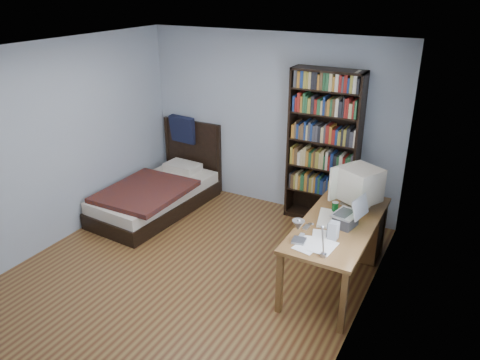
{
  "coord_description": "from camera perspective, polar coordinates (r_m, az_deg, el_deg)",
  "views": [
    {
      "loc": [
        2.65,
        -3.78,
        3.13
      ],
      "look_at": [
        0.34,
        0.55,
        1.01
      ],
      "focal_mm": 35.0,
      "sensor_mm": 36.0,
      "label": 1
    }
  ],
  "objects": [
    {
      "name": "laptop",
      "position": [
        5.02,
        12.94,
        -4.5
      ],
      "size": [
        0.34,
        0.33,
        0.36
      ],
      "color": "#2D2D30",
      "rests_on": "desk"
    },
    {
      "name": "mouse",
      "position": [
        5.42,
        12.52,
        -3.34
      ],
      "size": [
        0.06,
        0.11,
        0.04
      ],
      "primitive_type": "ellipsoid",
      "color": "silver",
      "rests_on": "desk"
    },
    {
      "name": "keyboard",
      "position": [
        5.16,
        10.47,
        -4.62
      ],
      "size": [
        0.26,
        0.45,
        0.04
      ],
      "primitive_type": "cube",
      "rotation": [
        0.0,
        0.07,
        0.23
      ],
      "color": "beige",
      "rests_on": "desk"
    },
    {
      "name": "external_drive",
      "position": [
        4.7,
        7.19,
        -7.37
      ],
      "size": [
        0.14,
        0.14,
        0.03
      ],
      "primitive_type": "cube",
      "rotation": [
        0.0,
        0.0,
        0.11
      ],
      "color": "gray",
      "rests_on": "desk"
    },
    {
      "name": "phone_silver",
      "position": [
        4.96,
        8.07,
        -5.7
      ],
      "size": [
        0.05,
        0.1,
        0.02
      ],
      "primitive_type": "cube",
      "rotation": [
        0.0,
        0.0,
        -0.03
      ],
      "color": "#B3B3B8",
      "rests_on": "desk"
    },
    {
      "name": "desk_lamp",
      "position": [
        4.05,
        7.66,
        -5.89
      ],
      "size": [
        0.21,
        0.46,
        0.54
      ],
      "color": "#99999E",
      "rests_on": "desk"
    },
    {
      "name": "desk",
      "position": [
        5.71,
        13.16,
        -5.67
      ],
      "size": [
        0.75,
        1.73,
        0.73
      ],
      "color": "brown",
      "rests_on": "floor"
    },
    {
      "name": "bed",
      "position": [
        6.95,
        -9.86,
        -1.46
      ],
      "size": [
        1.1,
        2.08,
        1.16
      ],
      "color": "black",
      "rests_on": "floor"
    },
    {
      "name": "room",
      "position": [
        4.97,
        -6.19,
        1.01
      ],
      "size": [
        4.2,
        4.24,
        2.5
      ],
      "color": "#572E19",
      "rests_on": "ground"
    },
    {
      "name": "crt_monitor",
      "position": [
        5.42,
        14.23,
        -0.54
      ],
      "size": [
        0.57,
        0.52,
        0.48
      ],
      "color": "#BFB39F",
      "rests_on": "desk"
    },
    {
      "name": "bookshelf",
      "position": [
        6.34,
        10.13,
        3.85
      ],
      "size": [
        0.94,
        0.3,
        2.1
      ],
      "color": "black",
      "rests_on": "floor"
    },
    {
      "name": "phone_grey",
      "position": [
        4.8,
        7.5,
        -6.74
      ],
      "size": [
        0.05,
        0.09,
        0.02
      ],
      "primitive_type": "cube",
      "rotation": [
        0.0,
        0.0,
        0.08
      ],
      "color": "gray",
      "rests_on": "desk"
    },
    {
      "name": "speaker",
      "position": [
        4.77,
        11.32,
        -6.08
      ],
      "size": [
        0.1,
        0.1,
        0.19
      ],
      "primitive_type": "cube",
      "rotation": [
        0.0,
        0.0,
        -0.04
      ],
      "color": "gray",
      "rests_on": "desk"
    },
    {
      "name": "soda_can",
      "position": [
        5.3,
        11.5,
        -3.33
      ],
      "size": [
        0.07,
        0.07,
        0.13
      ],
      "primitive_type": "cylinder",
      "color": "#083C11",
      "rests_on": "desk"
    }
  ]
}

